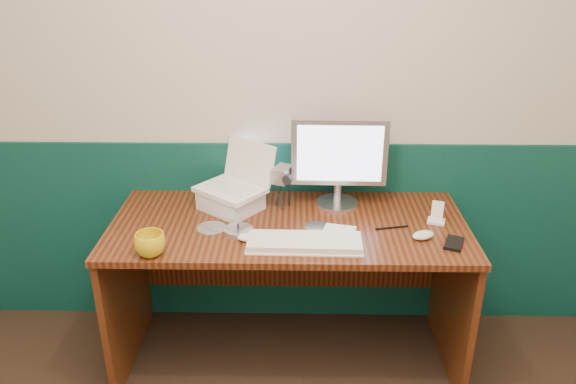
{
  "coord_description": "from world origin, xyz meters",
  "views": [
    {
      "loc": [
        0.08,
        -0.86,
        1.91
      ],
      "look_at": [
        0.05,
        1.23,
        0.97
      ],
      "focal_mm": 35.0,
      "sensor_mm": 36.0,
      "label": 1
    }
  ],
  "objects_px": {
    "laptop": "(229,168)",
    "monitor": "(339,162)",
    "camcorder": "(282,188)",
    "keyboard": "(304,243)",
    "mug": "(150,244)",
    "desk": "(289,293)"
  },
  "relations": [
    {
      "from": "laptop",
      "to": "mug",
      "type": "relative_size",
      "value": 2.35
    },
    {
      "from": "desk",
      "to": "keyboard",
      "type": "distance_m",
      "value": 0.45
    },
    {
      "from": "desk",
      "to": "mug",
      "type": "height_order",
      "value": "mug"
    },
    {
      "from": "keyboard",
      "to": "mug",
      "type": "xyz_separation_m",
      "value": [
        -0.62,
        -0.08,
        0.04
      ]
    },
    {
      "from": "laptop",
      "to": "monitor",
      "type": "relative_size",
      "value": 0.66
    },
    {
      "from": "monitor",
      "to": "mug",
      "type": "distance_m",
      "value": 0.93
    },
    {
      "from": "laptop",
      "to": "desk",
      "type": "bearing_deg",
      "value": 11.16
    },
    {
      "from": "desk",
      "to": "monitor",
      "type": "bearing_deg",
      "value": 40.08
    },
    {
      "from": "keyboard",
      "to": "desk",
      "type": "bearing_deg",
      "value": 109.75
    },
    {
      "from": "monitor",
      "to": "keyboard",
      "type": "height_order",
      "value": "monitor"
    },
    {
      "from": "laptop",
      "to": "keyboard",
      "type": "relative_size",
      "value": 0.62
    },
    {
      "from": "laptop",
      "to": "monitor",
      "type": "distance_m",
      "value": 0.51
    },
    {
      "from": "desk",
      "to": "laptop",
      "type": "bearing_deg",
      "value": 152.8
    },
    {
      "from": "desk",
      "to": "mug",
      "type": "xyz_separation_m",
      "value": [
        -0.55,
        -0.29,
        0.42
      ]
    },
    {
      "from": "camcorder",
      "to": "keyboard",
      "type": "bearing_deg",
      "value": -52.13
    },
    {
      "from": "laptop",
      "to": "camcorder",
      "type": "bearing_deg",
      "value": 44.99
    },
    {
      "from": "camcorder",
      "to": "desk",
      "type": "bearing_deg",
      "value": -56.49
    },
    {
      "from": "monitor",
      "to": "keyboard",
      "type": "relative_size",
      "value": 0.93
    },
    {
      "from": "laptop",
      "to": "camcorder",
      "type": "distance_m",
      "value": 0.27
    },
    {
      "from": "mug",
      "to": "keyboard",
      "type": "bearing_deg",
      "value": 7.62
    },
    {
      "from": "mug",
      "to": "monitor",
      "type": "bearing_deg",
      "value": 31.78
    },
    {
      "from": "laptop",
      "to": "camcorder",
      "type": "relative_size",
      "value": 1.5
    }
  ]
}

